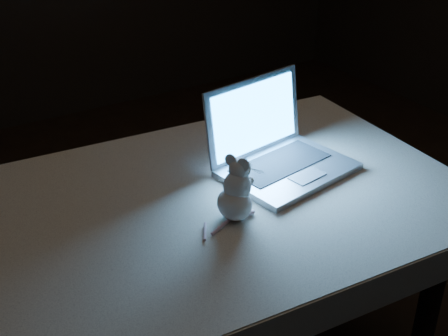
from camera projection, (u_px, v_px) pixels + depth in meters
table at (214, 298)px, 1.93m from camera, size 1.45×0.99×0.74m
tablecloth at (228, 212)px, 1.78m from camera, size 1.54×1.06×0.11m
laptop at (290, 134)px, 1.81m from camera, size 0.44×0.40×0.27m
plush_mouse at (235, 189)px, 1.61m from camera, size 0.14×0.14×0.18m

